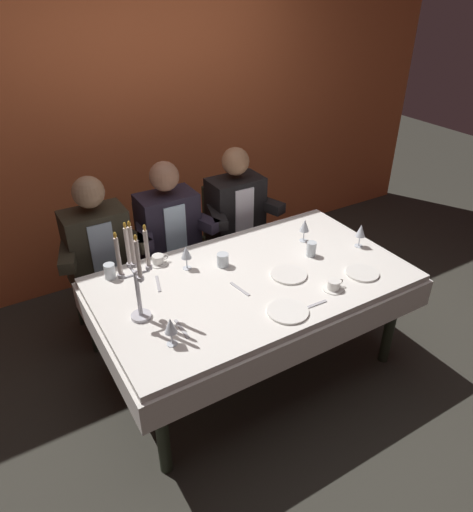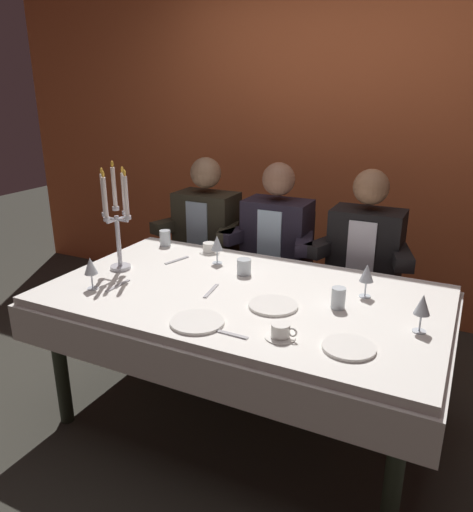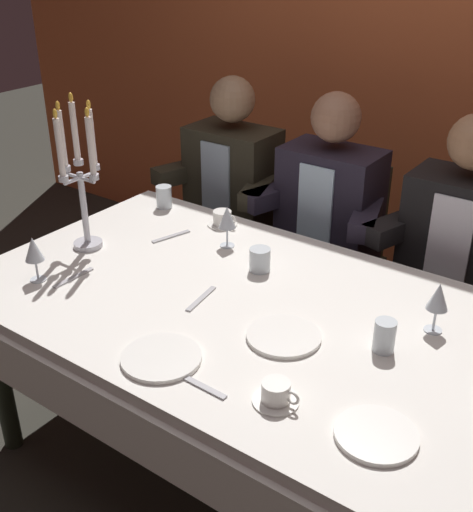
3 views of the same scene
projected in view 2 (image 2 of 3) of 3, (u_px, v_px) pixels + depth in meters
ground_plane at (242, 418)px, 2.63m from camera, size 12.00×12.00×0.00m
back_wall at (341, 135)px, 3.59m from camera, size 6.00×0.12×2.70m
dining_table at (243, 313)px, 2.42m from camera, size 1.94×1.14×0.74m
candelabra at (117, 219)px, 2.59m from camera, size 0.19×0.19×0.59m
dinner_plate_0 at (197, 322)px, 2.06m from camera, size 0.23×0.23×0.01m
dinner_plate_1 at (349, 347)px, 1.86m from camera, size 0.20×0.20×0.01m
dinner_plate_2 at (273, 305)px, 2.22m from camera, size 0.23×0.23×0.01m
wine_glass_0 at (217, 244)px, 2.73m from camera, size 0.07×0.07×0.16m
wine_glass_1 at (422, 306)px, 1.96m from camera, size 0.07×0.07×0.16m
wine_glass_2 at (367, 274)px, 2.29m from camera, size 0.07×0.07×0.16m
wine_glass_3 at (91, 267)px, 2.38m from camera, size 0.07×0.07×0.16m
water_tumbler_0 at (244, 267)px, 2.59m from camera, size 0.08×0.08×0.09m
water_tumbler_1 at (165, 238)px, 3.06m from camera, size 0.07×0.07×0.10m
water_tumbler_2 at (338, 298)px, 2.19m from camera, size 0.06×0.06×0.10m
coffee_cup_0 at (209, 248)px, 2.94m from camera, size 0.13×0.12×0.06m
coffee_cup_1 at (281, 332)px, 1.93m from camera, size 0.13×0.12×0.06m
fork_0 at (229, 334)px, 1.97m from camera, size 0.17×0.02×0.01m
fork_1 at (211, 291)px, 2.38m from camera, size 0.04×0.17×0.01m
spoon_2 at (177, 260)px, 2.80m from camera, size 0.07×0.17×0.01m
spoon_3 at (118, 286)px, 2.44m from camera, size 0.02×0.17×0.01m
seated_diner_0 at (207, 230)px, 3.43m from camera, size 0.63×0.48×1.24m
seated_diner_1 at (277, 240)px, 3.21m from camera, size 0.63×0.48×1.24m
seated_diner_2 at (365, 252)px, 2.97m from camera, size 0.63×0.48×1.24m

